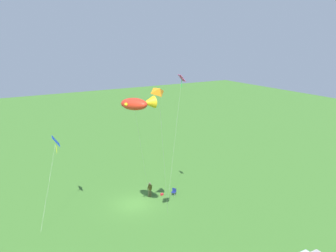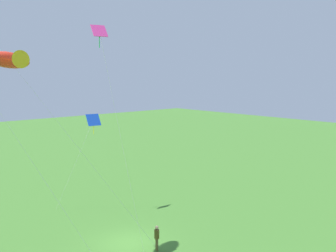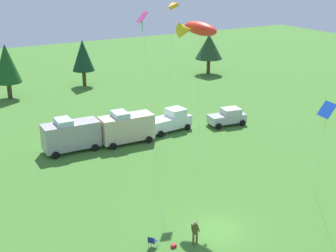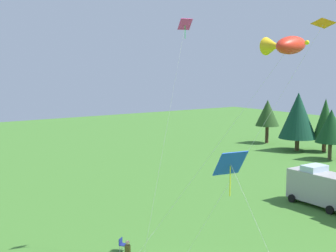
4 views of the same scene
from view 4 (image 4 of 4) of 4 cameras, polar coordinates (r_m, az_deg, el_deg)
name	(u,v)px [view 4 (image 4 of 4)]	position (r m, az deg, el deg)	size (l,w,h in m)	color
folding_chair	(122,243)	(30.55, -5.58, -14.07)	(0.67, 0.67, 0.82)	navy
van_motorhome_grey	(320,186)	(41.31, 18.01, -7.02)	(5.45, 2.71, 3.34)	#9F9B9A
kite_large_fish	(286,45)	(26.77, 14.23, 9.51)	(6.05, 9.19, 13.35)	red
kite_diamond_blue	(232,167)	(17.53, 7.78, -5.02)	(3.05, 3.07, 8.50)	blue
kite_diamond_rainbow	(183,35)	(29.26, 1.87, 11.00)	(0.65, 3.39, 14.49)	#E1388F
kite_delta_orange	(324,23)	(29.64, 18.44, 11.86)	(5.18, 7.22, 14.56)	orange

